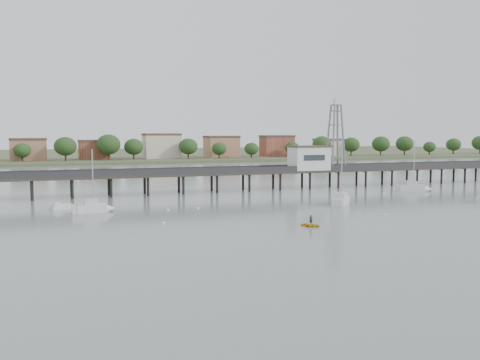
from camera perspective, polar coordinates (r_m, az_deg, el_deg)
The scene contains 12 objects.
ground_plane at distance 53.71m, azimuth 13.06°, elevation -8.08°, with size 500.00×500.00×0.00m, color slate.
pier at distance 107.97m, azimuth -4.52°, elevation 0.64°, with size 150.00×5.00×5.50m.
pier_building at distance 116.96m, azimuth 7.37°, elevation 2.37°, with size 8.40×5.40×5.30m.
lattice_tower at distance 119.96m, azimuth 10.16°, elevation 4.52°, with size 3.20×3.20×15.50m.
sailboat_b at distance 84.28m, azimuth -15.07°, elevation -2.90°, with size 6.04×2.22×10.00m.
sailboat_c at distance 92.35m, azimuth 10.81°, elevation -2.14°, with size 6.22×6.66×11.78m.
sailboat_e at distance 116.47m, azimuth 18.29°, elevation -0.83°, with size 6.89×4.61×11.21m.
white_tender at distance 89.31m, azimuth -18.59°, elevation -2.73°, with size 3.53×2.52×1.27m.
yellow_dinghy at distance 69.96m, azimuth 7.55°, elevation -4.93°, with size 1.85×0.54×2.59m, color gold.
dinghy_occupant at distance 69.96m, azimuth 7.55°, elevation -4.93°, with size 0.45×1.23×0.29m, color black.
mooring_buoys at distance 83.82m, azimuth 3.14°, elevation -3.18°, with size 92.40×24.00×0.39m.
far_shore at distance 285.03m, azimuth -14.15°, elevation 2.68°, with size 500.00×170.00×10.40m.
Camera 1 is at (-28.71, -43.75, 12.10)m, focal length 40.00 mm.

